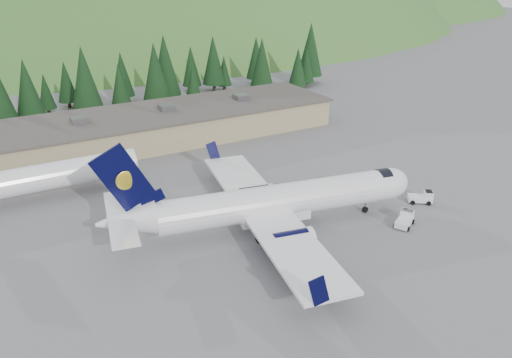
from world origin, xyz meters
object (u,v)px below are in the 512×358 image
object	(u,v)px
baggage_tug_a	(405,219)
terminal_building	(140,128)
baggage_tug_b	(422,197)
second_airliner	(29,179)
airliner	(272,203)
ramp_worker	(363,194)

from	to	relation	value
baggage_tug_a	terminal_building	bearing A→B (deg)	82.91
baggage_tug_a	baggage_tug_b	world-z (taller)	baggage_tug_a
second_airliner	terminal_building	size ratio (longest dim) A/B	0.39
baggage_tug_a	baggage_tug_b	xyz separation A→B (m)	(6.49, 3.35, -0.00)
second_airliner	baggage_tug_b	xyz separation A→B (m)	(44.74, -25.67, -2.59)
baggage_tug_a	terminal_building	size ratio (longest dim) A/B	0.05
airliner	terminal_building	bearing A→B (deg)	106.64
airliner	terminal_building	distance (m)	38.00
baggage_tug_a	ramp_worker	world-z (taller)	ramp_worker
airliner	baggage_tug_b	world-z (taller)	airliner
airliner	terminal_building	world-z (taller)	airliner
airliner	baggage_tug_a	size ratio (longest dim) A/B	11.07
terminal_building	ramp_worker	size ratio (longest dim) A/B	38.63
baggage_tug_b	terminal_building	xyz separation A→B (m)	(-24.83, 41.67, 1.89)
airliner	second_airliner	xyz separation A→B (m)	(-23.82, 21.79, -0.07)
airliner	terminal_building	xyz separation A→B (m)	(-3.91, 37.79, -0.77)
baggage_tug_b	second_airliner	bearing A→B (deg)	-173.55
ramp_worker	airliner	bearing A→B (deg)	-37.84
airliner	ramp_worker	bearing A→B (deg)	12.66
second_airliner	terminal_building	world-z (taller)	second_airliner
baggage_tug_a	baggage_tug_b	distance (m)	7.30
airliner	baggage_tug_b	distance (m)	21.44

